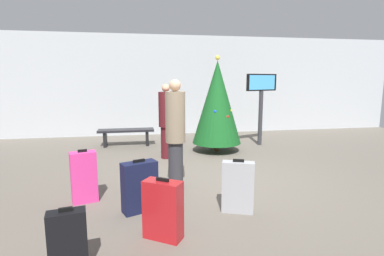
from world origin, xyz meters
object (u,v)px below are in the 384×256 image
object	(u,v)px
holiday_tree	(217,102)
suitcase_4	(140,187)
suitcase_2	(68,241)
waiting_bench	(126,133)
traveller_0	(166,120)
suitcase_3	(238,187)
traveller_1	(175,132)
suitcase_0	(84,177)
suitcase_1	(163,210)
flight_info_kiosk	(261,95)

from	to	relation	value
holiday_tree	suitcase_4	xyz separation A→B (m)	(-2.03, -3.35, -0.93)
suitcase_2	waiting_bench	bearing A→B (deg)	86.30
traveller_0	suitcase_3	xyz separation A→B (m)	(0.72, -3.17, -0.57)
holiday_tree	traveller_1	bearing A→B (deg)	-119.47
suitcase_3	waiting_bench	bearing A→B (deg)	110.10
suitcase_0	suitcase_2	distance (m)	1.76
traveller_1	suitcase_1	world-z (taller)	traveller_1
waiting_bench	suitcase_4	world-z (taller)	suitcase_4
flight_info_kiosk	traveller_0	world-z (taller)	flight_info_kiosk
suitcase_0	suitcase_1	bearing A→B (deg)	-49.67
flight_info_kiosk	suitcase_1	size ratio (longest dim) A/B	2.70
traveller_1	suitcase_1	size ratio (longest dim) A/B	2.50
traveller_1	flight_info_kiosk	bearing A→B (deg)	46.72
suitcase_4	traveller_1	bearing A→B (deg)	54.14
suitcase_3	suitcase_2	bearing A→B (deg)	-155.05
suitcase_0	suitcase_4	bearing A→B (deg)	-30.61
holiday_tree	suitcase_2	distance (m)	5.45
flight_info_kiosk	traveller_1	world-z (taller)	flight_info_kiosk
traveller_1	suitcase_1	bearing A→B (deg)	-102.23
flight_info_kiosk	holiday_tree	bearing A→B (deg)	-159.55
waiting_bench	suitcase_3	size ratio (longest dim) A/B	2.00
flight_info_kiosk	traveller_1	distance (m)	4.17
suitcase_3	suitcase_4	world-z (taller)	suitcase_3
traveller_1	waiting_bench	bearing A→B (deg)	105.33
holiday_tree	suitcase_0	world-z (taller)	holiday_tree
traveller_1	suitcase_0	distance (m)	1.64
holiday_tree	suitcase_1	world-z (taller)	holiday_tree
suitcase_1	suitcase_3	world-z (taller)	suitcase_3
flight_info_kiosk	suitcase_0	bearing A→B (deg)	-141.87
traveller_1	suitcase_4	distance (m)	1.25
traveller_1	suitcase_3	xyz separation A→B (m)	(0.75, -1.15, -0.63)
traveller_1	suitcase_0	xyz separation A→B (m)	(-1.48, -0.37, -0.60)
holiday_tree	suitcase_1	size ratio (longest dim) A/B	3.30
suitcase_3	holiday_tree	bearing A→B (deg)	79.79
suitcase_2	suitcase_1	bearing A→B (deg)	24.12
waiting_bench	suitcase_2	distance (m)	5.70
suitcase_1	suitcase_4	bearing A→B (deg)	108.24
suitcase_1	suitcase_2	xyz separation A→B (m)	(-0.98, -0.44, -0.05)
suitcase_2	holiday_tree	bearing A→B (deg)	59.18
suitcase_0	suitcase_2	world-z (taller)	suitcase_0
suitcase_0	waiting_bench	bearing A→B (deg)	82.76
suitcase_1	suitcase_4	size ratio (longest dim) A/B	0.98
holiday_tree	traveller_1	world-z (taller)	holiday_tree
traveller_1	suitcase_4	bearing A→B (deg)	-125.86
traveller_1	suitcase_2	distance (m)	2.61
suitcase_3	traveller_1	bearing A→B (deg)	123.05
waiting_bench	suitcase_4	distance (m)	4.45
holiday_tree	waiting_bench	bearing A→B (deg)	155.49
suitcase_3	traveller_0	bearing A→B (deg)	102.79
traveller_0	suitcase_0	distance (m)	2.88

